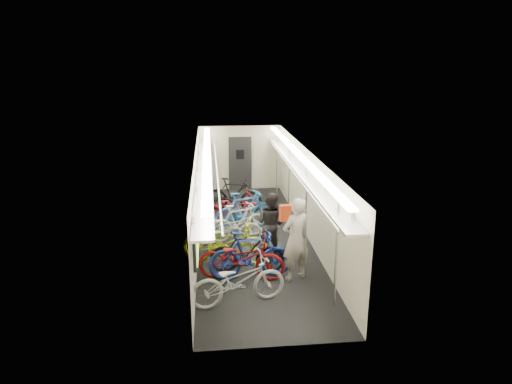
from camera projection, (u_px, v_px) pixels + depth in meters
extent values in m
plane|color=black|center=(253.00, 238.00, 12.60)|extent=(10.00, 10.00, 0.00)
plane|color=white|center=(253.00, 152.00, 11.93)|extent=(10.00, 10.00, 0.00)
plane|color=beige|center=(197.00, 198.00, 12.11)|extent=(0.00, 10.00, 10.00)
plane|color=beige|center=(308.00, 194.00, 12.41)|extent=(0.00, 10.00, 10.00)
plane|color=beige|center=(240.00, 158.00, 17.04)|extent=(3.00, 0.00, 3.00)
plane|color=beige|center=(282.00, 283.00, 7.49)|extent=(3.00, 0.00, 3.00)
cube|color=black|center=(195.00, 242.00, 9.05)|extent=(0.06, 1.10, 0.80)
cube|color=#84C857|center=(197.00, 242.00, 9.05)|extent=(0.02, 0.96, 0.66)
cube|color=black|center=(197.00, 208.00, 11.15)|extent=(0.06, 1.10, 0.80)
cube|color=#84C857|center=(199.00, 208.00, 11.15)|extent=(0.02, 0.96, 0.66)
cube|color=black|center=(199.00, 184.00, 13.25)|extent=(0.06, 1.10, 0.80)
cube|color=#84C857|center=(200.00, 184.00, 13.25)|extent=(0.02, 0.96, 0.66)
cube|color=black|center=(200.00, 167.00, 15.35)|extent=(0.06, 1.10, 0.80)
cube|color=#84C857|center=(201.00, 167.00, 15.35)|extent=(0.02, 0.96, 0.66)
cube|color=yellow|center=(197.00, 221.00, 10.08)|extent=(0.02, 0.22, 0.30)
cube|color=yellow|center=(199.00, 193.00, 12.19)|extent=(0.02, 0.22, 0.30)
cube|color=yellow|center=(200.00, 173.00, 14.29)|extent=(0.02, 0.22, 0.30)
cube|color=black|center=(240.00, 163.00, 17.04)|extent=(0.85, 0.08, 2.00)
cube|color=#999BA0|center=(204.00, 171.00, 11.93)|extent=(0.40, 9.70, 0.05)
cube|color=#999BA0|center=(300.00, 169.00, 12.19)|extent=(0.40, 9.70, 0.05)
cylinder|color=silver|center=(217.00, 167.00, 11.94)|extent=(0.04, 9.70, 0.04)
cylinder|color=silver|center=(288.00, 166.00, 12.13)|extent=(0.04, 9.70, 0.04)
cube|color=white|center=(207.00, 155.00, 11.82)|extent=(0.18, 9.60, 0.04)
cube|color=white|center=(298.00, 154.00, 12.06)|extent=(0.18, 9.60, 0.04)
cylinder|color=silver|center=(337.00, 251.00, 8.76)|extent=(0.05, 0.05, 2.38)
cylinder|color=silver|center=(306.00, 206.00, 11.43)|extent=(0.05, 0.05, 2.38)
cylinder|color=silver|center=(289.00, 181.00, 13.82)|extent=(0.05, 0.05, 2.38)
cylinder|color=silver|center=(277.00, 163.00, 16.21)|extent=(0.05, 0.05, 2.38)
imported|color=#B1AFB4|center=(238.00, 281.00, 9.05)|extent=(2.04, 1.09, 1.02)
imported|color=navy|center=(250.00, 255.00, 10.11)|extent=(1.89, 0.60, 1.12)
imported|color=maroon|center=(241.00, 258.00, 10.08)|extent=(2.02, 1.02, 1.02)
imported|color=black|center=(247.00, 252.00, 10.37)|extent=(1.76, 0.69, 1.03)
imported|color=#B1C312|center=(226.00, 241.00, 10.89)|extent=(2.22, 1.22, 1.11)
imported|color=#BDBDBF|center=(239.00, 222.00, 12.36)|extent=(1.74, 1.08, 1.01)
imported|color=silver|center=(228.00, 227.00, 12.03)|extent=(1.85, 0.81, 0.95)
imported|color=#1B5EA2|center=(244.00, 211.00, 13.07)|extent=(1.96, 1.10, 1.13)
imported|color=maroon|center=(231.00, 207.00, 13.57)|extent=(1.94, 0.76, 1.00)
imported|color=black|center=(234.00, 195.00, 14.64)|extent=(1.91, 1.06, 1.11)
imported|color=gray|center=(296.00, 239.00, 9.99)|extent=(0.82, 0.71, 1.89)
imported|color=black|center=(271.00, 223.00, 11.37)|extent=(1.00, 0.97, 1.62)
cube|color=#B23011|center=(285.00, 213.00, 10.67)|extent=(0.28, 0.17, 0.38)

